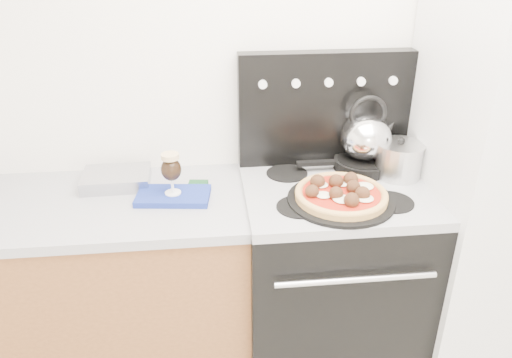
{
  "coord_description": "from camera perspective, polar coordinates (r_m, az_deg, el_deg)",
  "views": [
    {
      "loc": [
        -0.44,
        -0.61,
        1.86
      ],
      "look_at": [
        -0.27,
        1.05,
        1.04
      ],
      "focal_mm": 35.0,
      "sensor_mm": 36.0,
      "label": 1
    }
  ],
  "objects": [
    {
      "name": "room_shell",
      "position": [
        1.18,
        17.13,
        -6.33
      ],
      "size": [
        3.52,
        3.01,
        2.52
      ],
      "color": "beige",
      "rests_on": "ground"
    },
    {
      "name": "base_cabinet",
      "position": [
        2.38,
        -19.37,
        -12.51
      ],
      "size": [
        1.45,
        0.6,
        0.86
      ],
      "primitive_type": "cube",
      "color": "brown",
      "rests_on": "ground"
    },
    {
      "name": "countertop",
      "position": [
        2.14,
        -21.14,
        -3.0
      ],
      "size": [
        1.48,
        0.63,
        0.04
      ],
      "primitive_type": "cube",
      "color": "#A8A8AF",
      "rests_on": "base_cabinet"
    },
    {
      "name": "stove_body",
      "position": [
        2.34,
        8.28,
        -11.45
      ],
      "size": [
        0.76,
        0.65,
        0.88
      ],
      "primitive_type": "cube",
      "color": "black",
      "rests_on": "ground"
    },
    {
      "name": "cooktop",
      "position": [
        2.1,
        9.08,
        -1.44
      ],
      "size": [
        0.76,
        0.65,
        0.04
      ],
      "primitive_type": "cube",
      "color": "#ADADB2",
      "rests_on": "stove_body"
    },
    {
      "name": "backguard",
      "position": [
        2.24,
        7.81,
        7.98
      ],
      "size": [
        0.76,
        0.08,
        0.5
      ],
      "primitive_type": "cube",
      "color": "black",
      "rests_on": "cooktop"
    },
    {
      "name": "fridge",
      "position": [
        2.33,
        26.2,
        0.35
      ],
      "size": [
        0.64,
        0.68,
        1.9
      ],
      "primitive_type": "cube",
      "color": "silver",
      "rests_on": "ground"
    },
    {
      "name": "foil_sheet",
      "position": [
        2.2,
        -15.65,
        0.03
      ],
      "size": [
        0.28,
        0.21,
        0.06
      ],
      "primitive_type": "cube",
      "rotation": [
        0.0,
        0.0,
        0.03
      ],
      "color": "silver",
      "rests_on": "countertop"
    },
    {
      "name": "oven_mitt",
      "position": [
        2.04,
        -9.43,
        -1.93
      ],
      "size": [
        0.31,
        0.2,
        0.02
      ],
      "primitive_type": "cube",
      "rotation": [
        0.0,
        0.0,
        -0.12
      ],
      "color": "navy",
      "rests_on": "countertop"
    },
    {
      "name": "beer_glass",
      "position": [
        1.99,
        -9.64,
        0.62
      ],
      "size": [
        0.09,
        0.09,
        0.18
      ],
      "primitive_type": null,
      "rotation": [
        0.0,
        0.0,
        -0.12
      ],
      "color": "black",
      "rests_on": "oven_mitt"
    },
    {
      "name": "pizza_pan",
      "position": [
        1.98,
        9.65,
        -2.38
      ],
      "size": [
        0.53,
        0.53,
        0.01
      ],
      "primitive_type": "cylinder",
      "rotation": [
        0.0,
        0.0,
        0.31
      ],
      "color": "black",
      "rests_on": "cooktop"
    },
    {
      "name": "pizza",
      "position": [
        1.96,
        9.72,
        -1.55
      ],
      "size": [
        0.4,
        0.4,
        0.05
      ],
      "primitive_type": null,
      "rotation": [
        0.0,
        0.0,
        -0.13
      ],
      "color": "#DEB25F",
      "rests_on": "pizza_pan"
    },
    {
      "name": "skillet",
      "position": [
        2.27,
        12.13,
        1.69
      ],
      "size": [
        0.26,
        0.26,
        0.05
      ],
      "primitive_type": "cylinder",
      "rotation": [
        0.0,
        0.0,
        0.01
      ],
      "color": "black",
      "rests_on": "cooktop"
    },
    {
      "name": "tea_kettle",
      "position": [
        2.21,
        12.48,
        5.1
      ],
      "size": [
        0.26,
        0.26,
        0.24
      ],
      "primitive_type": null,
      "rotation": [
        0.0,
        0.0,
        0.19
      ],
      "color": "white",
      "rests_on": "skillet"
    },
    {
      "name": "stock_pot",
      "position": [
        2.21,
        15.98,
        2.0
      ],
      "size": [
        0.25,
        0.25,
        0.14
      ],
      "primitive_type": "cylinder",
      "rotation": [
        0.0,
        0.0,
        -0.34
      ],
      "color": "silver",
      "rests_on": "cooktop"
    }
  ]
}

